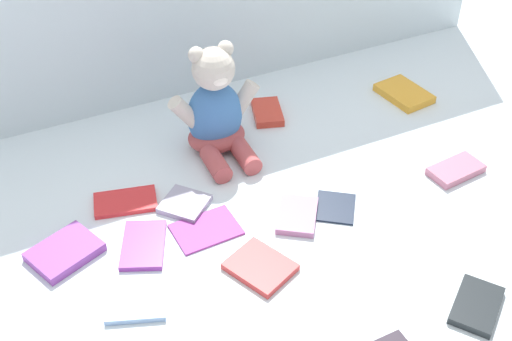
{
  "coord_description": "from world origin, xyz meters",
  "views": [
    {
      "loc": [
        -0.45,
        -1.04,
        0.95
      ],
      "look_at": [
        0.0,
        -0.1,
        0.1
      ],
      "focal_mm": 45.95,
      "sensor_mm": 36.0,
      "label": 1
    }
  ],
  "objects_px": {
    "book_case_9": "(136,301)",
    "book_case_13": "(267,112)",
    "teddy_bear": "(216,113)",
    "book_case_2": "(456,170)",
    "book_case_7": "(297,215)",
    "book_case_3": "(477,305)",
    "book_case_8": "(143,245)",
    "book_case_11": "(404,93)",
    "book_case_4": "(185,204)",
    "book_case_5": "(206,229)",
    "book_case_12": "(65,252)",
    "book_case_6": "(125,202)",
    "book_case_1": "(260,267)",
    "book_case_0": "(335,206)"
  },
  "relations": [
    {
      "from": "book_case_9",
      "to": "book_case_13",
      "type": "distance_m",
      "value": 0.66
    },
    {
      "from": "book_case_3",
      "to": "book_case_9",
      "type": "xyz_separation_m",
      "value": [
        -0.55,
        0.28,
        -0.0
      ]
    },
    {
      "from": "book_case_0",
      "to": "book_case_11",
      "type": "distance_m",
      "value": 0.49
    },
    {
      "from": "book_case_8",
      "to": "book_case_11",
      "type": "height_order",
      "value": "book_case_11"
    },
    {
      "from": "book_case_4",
      "to": "book_case_8",
      "type": "bearing_deg",
      "value": 172.38
    },
    {
      "from": "book_case_5",
      "to": "book_case_8",
      "type": "height_order",
      "value": "book_case_8"
    },
    {
      "from": "book_case_4",
      "to": "book_case_12",
      "type": "height_order",
      "value": "book_case_12"
    },
    {
      "from": "book_case_7",
      "to": "book_case_3",
      "type": "bearing_deg",
      "value": 151.71
    },
    {
      "from": "book_case_1",
      "to": "book_case_13",
      "type": "xyz_separation_m",
      "value": [
        0.25,
        0.47,
        0.0
      ]
    },
    {
      "from": "book_case_1",
      "to": "book_case_11",
      "type": "height_order",
      "value": "book_case_11"
    },
    {
      "from": "book_case_2",
      "to": "book_case_9",
      "type": "height_order",
      "value": "book_case_2"
    },
    {
      "from": "book_case_8",
      "to": "book_case_11",
      "type": "bearing_deg",
      "value": 39.62
    },
    {
      "from": "book_case_1",
      "to": "book_case_2",
      "type": "bearing_deg",
      "value": 163.88
    },
    {
      "from": "book_case_0",
      "to": "book_case_2",
      "type": "relative_size",
      "value": 0.77
    },
    {
      "from": "teddy_bear",
      "to": "book_case_2",
      "type": "height_order",
      "value": "teddy_bear"
    },
    {
      "from": "teddy_bear",
      "to": "book_case_4",
      "type": "distance_m",
      "value": 0.24
    },
    {
      "from": "book_case_1",
      "to": "book_case_9",
      "type": "distance_m",
      "value": 0.24
    },
    {
      "from": "book_case_1",
      "to": "book_case_3",
      "type": "height_order",
      "value": "book_case_3"
    },
    {
      "from": "book_case_3",
      "to": "book_case_4",
      "type": "distance_m",
      "value": 0.62
    },
    {
      "from": "book_case_2",
      "to": "book_case_6",
      "type": "relative_size",
      "value": 0.94
    },
    {
      "from": "book_case_4",
      "to": "book_case_11",
      "type": "height_order",
      "value": "book_case_11"
    },
    {
      "from": "book_case_2",
      "to": "book_case_11",
      "type": "height_order",
      "value": "book_case_11"
    },
    {
      "from": "teddy_bear",
      "to": "book_case_3",
      "type": "bearing_deg",
      "value": -68.49
    },
    {
      "from": "book_case_9",
      "to": "book_case_2",
      "type": "bearing_deg",
      "value": -66.3
    },
    {
      "from": "book_case_8",
      "to": "book_case_11",
      "type": "xyz_separation_m",
      "value": [
        0.8,
        0.23,
        0.0
      ]
    },
    {
      "from": "teddy_bear",
      "to": "book_case_11",
      "type": "distance_m",
      "value": 0.54
    },
    {
      "from": "book_case_1",
      "to": "book_case_8",
      "type": "bearing_deg",
      "value": -63.78
    },
    {
      "from": "book_case_2",
      "to": "book_case_6",
      "type": "distance_m",
      "value": 0.74
    },
    {
      "from": "book_case_3",
      "to": "book_case_4",
      "type": "xyz_separation_m",
      "value": [
        -0.38,
        0.49,
        -0.0
      ]
    },
    {
      "from": "book_case_11",
      "to": "book_case_12",
      "type": "distance_m",
      "value": 0.96
    },
    {
      "from": "book_case_3",
      "to": "book_case_13",
      "type": "height_order",
      "value": "book_case_13"
    },
    {
      "from": "book_case_2",
      "to": "book_case_5",
      "type": "xyz_separation_m",
      "value": [
        -0.58,
        0.07,
        -0.0
      ]
    },
    {
      "from": "book_case_3",
      "to": "book_case_11",
      "type": "height_order",
      "value": "book_case_11"
    },
    {
      "from": "book_case_2",
      "to": "book_case_4",
      "type": "height_order",
      "value": "book_case_2"
    },
    {
      "from": "teddy_bear",
      "to": "book_case_6",
      "type": "distance_m",
      "value": 0.29
    },
    {
      "from": "teddy_bear",
      "to": "book_case_9",
      "type": "distance_m",
      "value": 0.5
    },
    {
      "from": "book_case_11",
      "to": "book_case_12",
      "type": "relative_size",
      "value": 1.08
    },
    {
      "from": "book_case_0",
      "to": "book_case_4",
      "type": "xyz_separation_m",
      "value": [
        -0.29,
        0.15,
        0.0
      ]
    },
    {
      "from": "book_case_5",
      "to": "book_case_12",
      "type": "height_order",
      "value": "book_case_12"
    },
    {
      "from": "book_case_8",
      "to": "book_case_12",
      "type": "relative_size",
      "value": 1.01
    },
    {
      "from": "book_case_7",
      "to": "book_case_8",
      "type": "xyz_separation_m",
      "value": [
        -0.32,
        0.06,
        -0.0
      ]
    },
    {
      "from": "book_case_12",
      "to": "book_case_11",
      "type": "bearing_deg",
      "value": 78.93
    },
    {
      "from": "book_case_11",
      "to": "book_case_12",
      "type": "height_order",
      "value": "same"
    },
    {
      "from": "book_case_2",
      "to": "book_case_11",
      "type": "xyz_separation_m",
      "value": [
        0.08,
        0.32,
        0.0
      ]
    },
    {
      "from": "teddy_bear",
      "to": "book_case_11",
      "type": "bearing_deg",
      "value": 0.85
    },
    {
      "from": "book_case_2",
      "to": "book_case_9",
      "type": "distance_m",
      "value": 0.77
    },
    {
      "from": "book_case_5",
      "to": "book_case_4",
      "type": "bearing_deg",
      "value": -173.85
    },
    {
      "from": "book_case_6",
      "to": "book_case_13",
      "type": "bearing_deg",
      "value": 125.07
    },
    {
      "from": "teddy_bear",
      "to": "book_case_12",
      "type": "bearing_deg",
      "value": -152.7
    },
    {
      "from": "book_case_5",
      "to": "book_case_13",
      "type": "relative_size",
      "value": 1.17
    }
  ]
}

